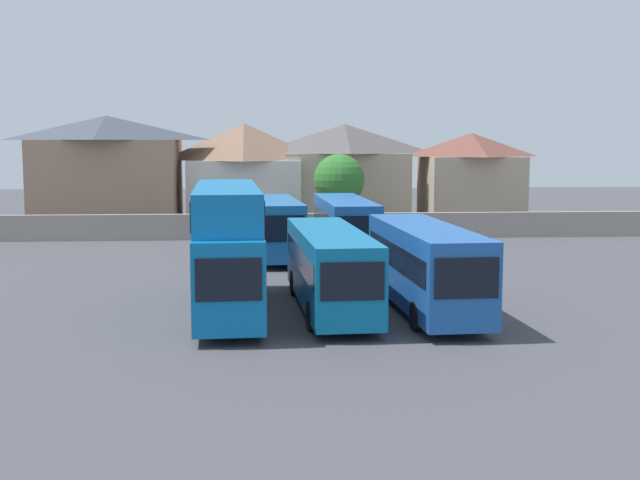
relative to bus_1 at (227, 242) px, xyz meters
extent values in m
plane|color=#424247|center=(3.94, 17.98, -2.85)|extent=(140.00, 140.00, 0.00)
cube|color=gray|center=(3.94, 24.75, -1.95)|extent=(56.00, 0.50, 1.80)
cube|color=#0C65A5|center=(0.00, -0.10, -0.91)|extent=(3.05, 11.98, 3.18)
cube|color=black|center=(0.29, -6.05, -0.52)|extent=(2.19, 0.18, 1.43)
cube|color=black|center=(0.00, -0.10, -0.52)|extent=(3.04, 11.03, 1.00)
cube|color=#0C65A5|center=(-0.01, 0.20, 1.45)|extent=(2.97, 11.38, 1.53)
cube|color=black|center=(-0.01, 0.20, 1.45)|extent=(3.03, 10.80, 1.07)
cylinder|color=black|center=(1.32, -3.72, -2.30)|extent=(0.35, 1.11, 1.10)
cylinder|color=black|center=(-0.96, -3.83, -2.30)|extent=(0.35, 1.11, 1.10)
cylinder|color=black|center=(0.97, 3.63, -2.30)|extent=(0.35, 1.11, 1.10)
cylinder|color=black|center=(-1.31, 3.52, -2.30)|extent=(0.35, 1.11, 1.10)
cube|color=#0A6497|center=(4.12, -0.01, -1.04)|extent=(3.05, 11.48, 2.92)
cube|color=black|center=(4.41, -5.71, -0.69)|extent=(2.18, 0.19, 1.31)
cube|color=black|center=(4.12, -0.01, -0.69)|extent=(3.05, 10.58, 0.92)
cylinder|color=black|center=(5.44, -3.47, -2.30)|extent=(0.36, 1.11, 1.10)
cylinder|color=black|center=(3.16, -3.59, -2.30)|extent=(0.36, 1.11, 1.10)
cylinder|color=black|center=(5.08, 3.57, -2.30)|extent=(0.36, 1.11, 1.10)
cylinder|color=black|center=(2.80, 3.45, -2.30)|extent=(0.36, 1.11, 1.10)
cube|color=#1C52A1|center=(7.94, -0.41, -0.95)|extent=(3.09, 11.28, 3.10)
cube|color=black|center=(8.22, -6.01, -0.57)|extent=(2.22, 0.19, 1.40)
cube|color=black|center=(7.94, -0.41, -0.57)|extent=(3.08, 10.39, 0.98)
cylinder|color=black|center=(9.27, -3.81, -2.30)|extent=(0.36, 1.11, 1.10)
cylinder|color=black|center=(6.95, -3.93, -2.30)|extent=(0.36, 1.11, 1.10)
cylinder|color=black|center=(8.92, 3.11, -2.30)|extent=(0.36, 1.11, 1.10)
cylinder|color=black|center=(6.60, 2.99, -2.30)|extent=(0.36, 1.11, 1.10)
cube|color=#1A5D9E|center=(2.18, 15.11, -0.94)|extent=(3.26, 10.24, 3.12)
cube|color=black|center=(2.54, 10.06, -0.56)|extent=(2.23, 0.24, 1.40)
cube|color=black|center=(2.18, 15.11, -0.56)|extent=(3.24, 9.44, 0.98)
cylinder|color=black|center=(3.56, 12.07, -2.30)|extent=(0.38, 1.12, 1.10)
cylinder|color=black|center=(1.24, 11.90, -2.30)|extent=(0.38, 1.12, 1.10)
cylinder|color=black|center=(3.11, 18.31, -2.30)|extent=(0.38, 1.12, 1.10)
cylinder|color=black|center=(0.79, 18.14, -2.30)|extent=(0.38, 1.12, 1.10)
cube|color=#1C56A6|center=(6.28, 15.07, -0.94)|extent=(2.96, 11.36, 3.12)
cube|color=black|center=(6.46, 9.41, -0.56)|extent=(2.29, 0.15, 1.40)
cube|color=black|center=(6.28, 15.07, -0.56)|extent=(2.97, 10.46, 0.98)
cylinder|color=black|center=(7.58, 11.61, -2.30)|extent=(0.33, 1.11, 1.10)
cylinder|color=black|center=(5.19, 11.54, -2.30)|extent=(0.33, 1.11, 1.10)
cylinder|color=black|center=(7.36, 18.61, -2.30)|extent=(0.33, 1.11, 1.10)
cylinder|color=black|center=(4.97, 18.53, -2.30)|extent=(0.33, 1.11, 1.10)
cube|color=#9E7A60|center=(-10.60, 32.65, 0.62)|extent=(10.90, 7.31, 6.95)
pyramid|color=#3D424C|center=(-10.60, 32.65, 5.04)|extent=(11.44, 7.68, 1.88)
cube|color=silver|center=(0.05, 34.19, -0.19)|extent=(8.91, 6.64, 5.34)
pyramid|color=brown|center=(0.05, 34.19, 3.96)|extent=(9.36, 6.97, 2.95)
cube|color=tan|center=(8.24, 34.41, 0.09)|extent=(10.05, 6.31, 5.88)
pyramid|color=#514C4C|center=(8.24, 34.41, 4.21)|extent=(10.55, 6.63, 2.37)
cube|color=tan|center=(18.30, 32.63, -0.04)|extent=(7.42, 6.90, 5.64)
pyramid|color=brown|center=(18.30, 32.63, 3.72)|extent=(7.79, 7.24, 1.88)
cylinder|color=brown|center=(7.10, 27.25, -1.49)|extent=(0.57, 0.57, 2.73)
sphere|color=#2D6B28|center=(7.10, 27.25, 1.20)|extent=(3.77, 3.77, 3.77)
camera|label=1|loc=(1.37, -32.67, 3.97)|focal=46.03mm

